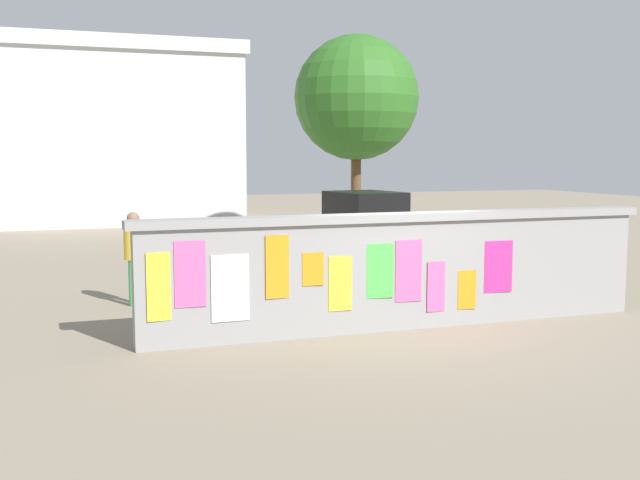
% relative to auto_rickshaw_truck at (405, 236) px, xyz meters
% --- Properties ---
extents(ground, '(60.00, 60.00, 0.00)m').
position_rel_auto_rickshaw_truck_xyz_m(ground, '(-2.05, 3.80, -0.90)').
color(ground, gray).
extents(poster_wall, '(8.17, 0.42, 1.74)m').
position_rel_auto_rickshaw_truck_xyz_m(poster_wall, '(-2.06, -4.21, -0.01)').
color(poster_wall, gray).
rests_on(poster_wall, ground).
extents(auto_rickshaw_truck, '(3.78, 2.00, 1.85)m').
position_rel_auto_rickshaw_truck_xyz_m(auto_rickshaw_truck, '(0.00, 0.00, 0.00)').
color(auto_rickshaw_truck, black).
rests_on(auto_rickshaw_truck, ground).
extents(motorcycle, '(1.88, 0.66, 0.87)m').
position_rel_auto_rickshaw_truck_xyz_m(motorcycle, '(-3.94, -0.36, -0.44)').
color(motorcycle, black).
rests_on(motorcycle, ground).
extents(bicycle_far, '(1.68, 0.53, 0.95)m').
position_rel_auto_rickshaw_truck_xyz_m(bicycle_far, '(-3.37, -3.09, -0.54)').
color(bicycle_far, black).
rests_on(bicycle_far, ground).
extents(person_walking, '(0.47, 0.47, 1.62)m').
position_rel_auto_rickshaw_truck_xyz_m(person_walking, '(-5.69, -1.05, 0.09)').
color(person_walking, '#3F994C').
rests_on(person_walking, ground).
extents(tree_roadside, '(3.68, 3.68, 6.11)m').
position_rel_auto_rickshaw_truck_xyz_m(tree_roadside, '(1.62, 6.67, 3.36)').
color(tree_roadside, brown).
rests_on(tree_roadside, ground).
extents(building_background, '(9.08, 6.04, 6.80)m').
position_rel_auto_rickshaw_truck_xyz_m(building_background, '(-4.42, 16.37, 2.52)').
color(building_background, silver).
rests_on(building_background, ground).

